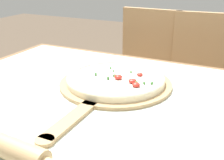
# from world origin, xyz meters

# --- Properties ---
(dining_table) EXTENTS (1.36, 0.99, 0.73)m
(dining_table) POSITION_xyz_m (0.00, 0.00, 0.63)
(dining_table) COLOR brown
(dining_table) RESTS_ON ground_plane
(towel_cloth) EXTENTS (1.28, 0.91, 0.00)m
(towel_cloth) POSITION_xyz_m (0.00, 0.00, 0.73)
(towel_cloth) COLOR silver
(towel_cloth) RESTS_ON dining_table
(pizza_peel) EXTENTS (0.41, 0.64, 0.01)m
(pizza_peel) POSITION_xyz_m (-0.03, 0.10, 0.74)
(pizza_peel) COLOR tan
(pizza_peel) RESTS_ON towel_cloth
(pizza) EXTENTS (0.36, 0.36, 0.03)m
(pizza) POSITION_xyz_m (-0.03, 0.12, 0.76)
(pizza) COLOR beige
(pizza) RESTS_ON pizza_peel
(chair_left) EXTENTS (0.41, 0.41, 0.89)m
(chair_left) POSITION_xyz_m (-0.18, 0.87, 0.52)
(chair_left) COLOR tan
(chair_left) RESTS_ON ground_plane
(chair_right) EXTENTS (0.43, 0.43, 0.89)m
(chair_right) POSITION_xyz_m (0.17, 0.87, 0.52)
(chair_right) COLOR tan
(chair_right) RESTS_ON ground_plane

